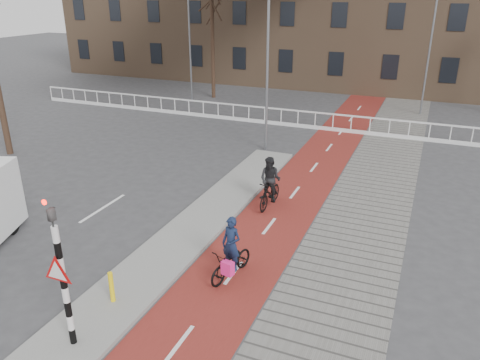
% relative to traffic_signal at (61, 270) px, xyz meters
% --- Properties ---
extents(ground, '(120.00, 120.00, 0.00)m').
position_rel_traffic_signal_xyz_m(ground, '(0.60, 2.02, -1.99)').
color(ground, '#38383A').
rests_on(ground, ground).
extents(bike_lane, '(2.50, 60.00, 0.01)m').
position_rel_traffic_signal_xyz_m(bike_lane, '(2.10, 12.02, -1.98)').
color(bike_lane, maroon).
rests_on(bike_lane, ground).
extents(sidewalk, '(3.00, 60.00, 0.01)m').
position_rel_traffic_signal_xyz_m(sidewalk, '(4.90, 12.02, -1.98)').
color(sidewalk, slate).
rests_on(sidewalk, ground).
extents(curb_island, '(1.80, 16.00, 0.12)m').
position_rel_traffic_signal_xyz_m(curb_island, '(-0.10, 6.02, -1.93)').
color(curb_island, gray).
rests_on(curb_island, ground).
extents(traffic_signal, '(0.80, 0.80, 3.68)m').
position_rel_traffic_signal_xyz_m(traffic_signal, '(0.00, 0.00, 0.00)').
color(traffic_signal, black).
rests_on(traffic_signal, curb_island).
extents(bollard, '(0.12, 0.12, 0.82)m').
position_rel_traffic_signal_xyz_m(bollard, '(-0.11, 1.58, -1.46)').
color(bollard, yellow).
rests_on(bollard, curb_island).
extents(cyclist_near, '(0.97, 1.79, 1.79)m').
position_rel_traffic_signal_xyz_m(cyclist_near, '(2.13, 3.83, -1.38)').
color(cyclist_near, black).
rests_on(cyclist_near, bike_lane).
extents(cyclist_far, '(0.83, 1.76, 1.87)m').
position_rel_traffic_signal_xyz_m(cyclist_far, '(1.61, 8.46, -1.20)').
color(cyclist_far, black).
rests_on(cyclist_far, bike_lane).
extents(railing, '(28.00, 0.10, 0.99)m').
position_rel_traffic_signal_xyz_m(railing, '(-4.40, 19.02, -1.68)').
color(railing, silver).
rests_on(railing, ground).
extents(tree_mid, '(0.27, 0.27, 7.63)m').
position_rel_traffic_signal_xyz_m(tree_mid, '(-8.25, 24.32, 1.83)').
color(tree_mid, black).
rests_on(tree_mid, ground).
extents(streetlight_near, '(0.12, 0.12, 8.95)m').
position_rel_traffic_signal_xyz_m(streetlight_near, '(-0.71, 14.49, 2.48)').
color(streetlight_near, slate).
rests_on(streetlight_near, ground).
extents(streetlight_left, '(0.12, 0.12, 8.11)m').
position_rel_traffic_signal_xyz_m(streetlight_left, '(-9.18, 22.74, 2.07)').
color(streetlight_left, slate).
rests_on(streetlight_left, ground).
extents(streetlight_right, '(0.12, 0.12, 8.47)m').
position_rel_traffic_signal_xyz_m(streetlight_right, '(5.90, 24.90, 2.25)').
color(streetlight_right, slate).
rests_on(streetlight_right, ground).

